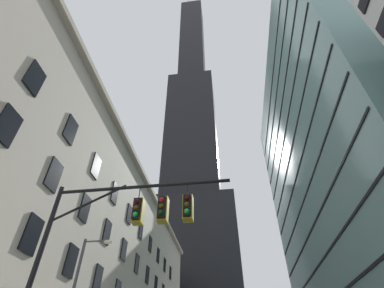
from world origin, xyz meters
name	(u,v)px	position (x,y,z in m)	size (l,w,h in m)	color
station_building	(62,264)	(-19.75, 26.32, 12.19)	(18.18, 64.65, 24.42)	beige
dark_skyscraper	(193,167)	(-11.71, 84.94, 66.50)	(29.59, 29.59, 221.20)	black
glass_office_midrise	(355,166)	(19.58, 29.60, 25.19)	(17.26, 44.09, 50.37)	gray
traffic_signal_mast	(124,230)	(-3.31, 3.12, 6.02)	(7.52, 0.63, 7.97)	black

